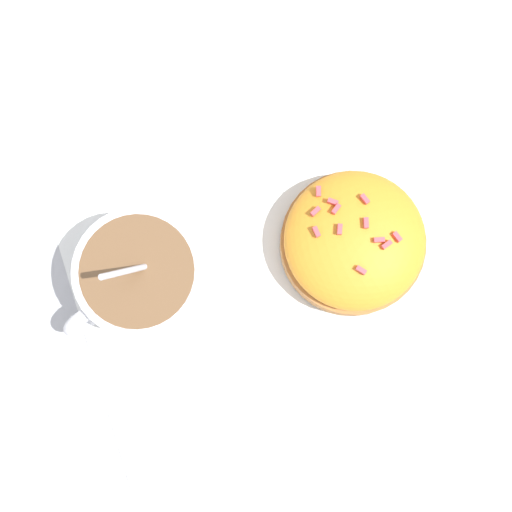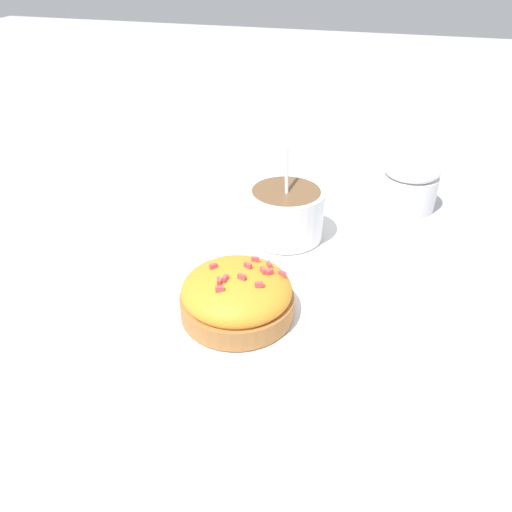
{
  "view_description": "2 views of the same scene",
  "coord_description": "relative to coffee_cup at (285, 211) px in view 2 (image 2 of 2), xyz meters",
  "views": [
    {
      "loc": [
        -0.01,
        -0.06,
        0.51
      ],
      "look_at": [
        0.0,
        0.0,
        0.03
      ],
      "focal_mm": 50.0,
      "sensor_mm": 36.0,
      "label": 1
    },
    {
      "loc": [
        0.4,
        0.11,
        0.29
      ],
      "look_at": [
        0.01,
        0.0,
        0.03
      ],
      "focal_mm": 35.0,
      "sensor_mm": 36.0,
      "label": 2
    }
  ],
  "objects": [
    {
      "name": "frosted_pastry",
      "position": [
        0.15,
        -0.01,
        -0.01
      ],
      "size": [
        0.1,
        0.1,
        0.05
      ],
      "color": "#B2753D",
      "rests_on": "paper_napkin"
    },
    {
      "name": "sugar_bowl",
      "position": [
        -0.12,
        0.13,
        -0.0
      ],
      "size": [
        0.07,
        0.07,
        0.06
      ],
      "color": "white",
      "rests_on": "ground_plane"
    },
    {
      "name": "coffee_cup",
      "position": [
        0.0,
        0.0,
        0.0
      ],
      "size": [
        0.1,
        0.08,
        0.1
      ],
      "color": "white",
      "rests_on": "paper_napkin"
    },
    {
      "name": "paper_napkin",
      "position": [
        0.08,
        -0.01,
        -0.03
      ],
      "size": [
        0.28,
        0.27,
        0.0
      ],
      "color": "white",
      "rests_on": "ground_plane"
    },
    {
      "name": "ground_plane",
      "position": [
        0.08,
        -0.01,
        -0.03
      ],
      "size": [
        3.0,
        3.0,
        0.0
      ],
      "primitive_type": "plane",
      "color": "#B2B2B7"
    }
  ]
}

